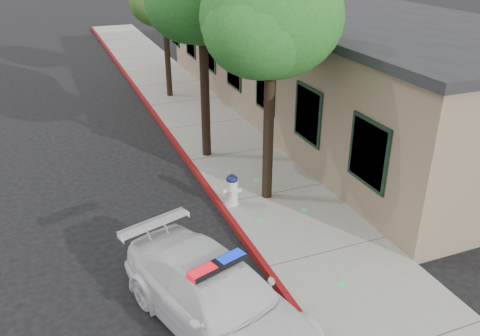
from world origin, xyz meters
name	(u,v)px	position (x,y,z in m)	size (l,w,h in m)	color
ground	(264,273)	(0.00, 0.00, 0.00)	(120.00, 120.00, 0.00)	black
sidewalk	(272,196)	(1.60, 3.00, 0.07)	(3.20, 60.00, 0.15)	gray
red_curb	(220,206)	(0.06, 3.00, 0.08)	(0.14, 60.00, 0.16)	maroon
clapboard_building	(325,61)	(6.69, 9.00, 2.13)	(7.30, 20.89, 4.24)	#8E7A5D
police_car	(218,298)	(-1.45, -1.14, 0.68)	(3.24, 4.99, 1.46)	white
fire_hydrant	(232,189)	(0.35, 2.85, 0.59)	(0.51, 0.44, 0.88)	silver
street_tree_near	(272,23)	(1.41, 2.90, 4.80)	(3.56, 3.41, 6.24)	black
street_tree_far	(165,0)	(1.28, 13.04, 4.26)	(3.10, 2.89, 5.47)	black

